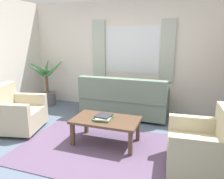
{
  "coord_description": "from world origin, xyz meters",
  "views": [
    {
      "loc": [
        1.27,
        -2.96,
        1.78
      ],
      "look_at": [
        0.01,
        0.7,
        0.83
      ],
      "focal_mm": 35.17,
      "sensor_mm": 36.0,
      "label": 1
    }
  ],
  "objects_px": {
    "armchair_left": "(15,113)",
    "book_stack_on_table": "(104,117)",
    "armchair_right": "(204,147)",
    "coffee_table": "(106,122)",
    "potted_plant": "(47,86)",
    "couch": "(124,101)"
  },
  "relations": [
    {
      "from": "armchair_left",
      "to": "book_stack_on_table",
      "type": "bearing_deg",
      "value": -101.28
    },
    {
      "from": "potted_plant",
      "to": "armchair_right",
      "type": "bearing_deg",
      "value": -26.28
    },
    {
      "from": "couch",
      "to": "armchair_right",
      "type": "height_order",
      "value": "couch"
    },
    {
      "from": "armchair_left",
      "to": "book_stack_on_table",
      "type": "height_order",
      "value": "armchair_left"
    },
    {
      "from": "armchair_right",
      "to": "coffee_table",
      "type": "distance_m",
      "value": 1.53
    },
    {
      "from": "armchair_left",
      "to": "book_stack_on_table",
      "type": "relative_size",
      "value": 2.9
    },
    {
      "from": "couch",
      "to": "armchair_left",
      "type": "bearing_deg",
      "value": 38.58
    },
    {
      "from": "coffee_table",
      "to": "potted_plant",
      "type": "relative_size",
      "value": 0.89
    },
    {
      "from": "potted_plant",
      "to": "coffee_table",
      "type": "bearing_deg",
      "value": -34.36
    },
    {
      "from": "armchair_right",
      "to": "potted_plant",
      "type": "relative_size",
      "value": 0.73
    },
    {
      "from": "coffee_table",
      "to": "book_stack_on_table",
      "type": "relative_size",
      "value": 3.19
    },
    {
      "from": "armchair_right",
      "to": "coffee_table",
      "type": "relative_size",
      "value": 0.82
    },
    {
      "from": "potted_plant",
      "to": "couch",
      "type": "bearing_deg",
      "value": -4.49
    },
    {
      "from": "couch",
      "to": "coffee_table",
      "type": "relative_size",
      "value": 1.73
    },
    {
      "from": "armchair_right",
      "to": "book_stack_on_table",
      "type": "bearing_deg",
      "value": -105.5
    },
    {
      "from": "armchair_right",
      "to": "coffee_table",
      "type": "bearing_deg",
      "value": -106.4
    },
    {
      "from": "armchair_right",
      "to": "armchair_left",
      "type": "bearing_deg",
      "value": -98.8
    },
    {
      "from": "book_stack_on_table",
      "to": "armchair_left",
      "type": "bearing_deg",
      "value": -178.67
    },
    {
      "from": "coffee_table",
      "to": "potted_plant",
      "type": "xyz_separation_m",
      "value": [
        -2.2,
        1.5,
        0.12
      ]
    },
    {
      "from": "armchair_right",
      "to": "potted_plant",
      "type": "distance_m",
      "value": 4.13
    },
    {
      "from": "coffee_table",
      "to": "couch",
      "type": "bearing_deg",
      "value": 93.06
    },
    {
      "from": "couch",
      "to": "armchair_right",
      "type": "bearing_deg",
      "value": 133.43
    }
  ]
}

